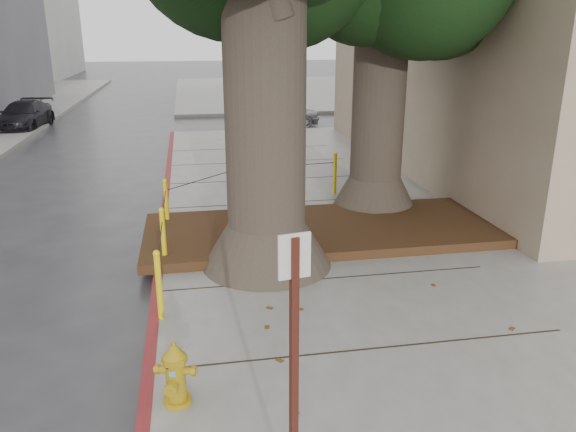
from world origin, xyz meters
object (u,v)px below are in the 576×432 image
Objects in this scene: fire_hydrant at (176,374)px; signpost at (294,366)px; car_dark at (24,116)px; car_red at (476,100)px; car_silver at (279,112)px.

signpost is at bearing -43.90° from fire_hydrant.
signpost reaches higher than car_dark.
car_red is at bearing 8.39° from car_dark.
car_red reaches higher than car_dark.
car_silver is (3.91, 17.70, 0.08)m from fire_hydrant.
car_dark is at bearing 123.20° from fire_hydrant.
car_silver is 0.89× the size of car_dark.
car_red is at bearing -71.16° from car_silver.
signpost is 24.99m from car_red.
car_silver reaches higher than fire_hydrant.
signpost reaches higher than car_red.
car_red is (12.82, 21.43, -0.86)m from signpost.
signpost is (0.90, -1.51, 0.96)m from fire_hydrant.
signpost is at bearing -66.30° from car_dark.
car_silver is at bearing 92.81° from fire_hydrant.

